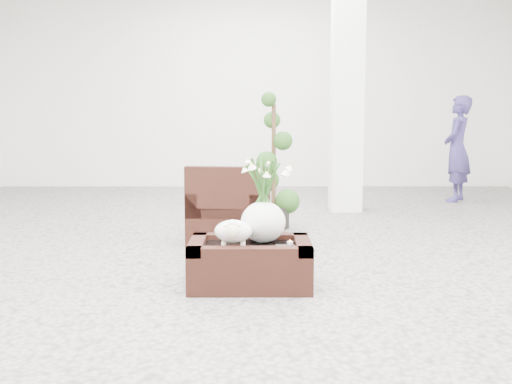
{
  "coord_description": "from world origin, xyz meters",
  "views": [
    {
      "loc": [
        -0.01,
        -5.25,
        1.28
      ],
      "look_at": [
        0.0,
        -0.1,
        0.62
      ],
      "focal_mm": 42.6,
      "sensor_mm": 36.0,
      "label": 1
    }
  ],
  "objects": [
    {
      "name": "ground",
      "position": [
        0.0,
        0.0,
        0.0
      ],
      "size": [
        11.0,
        11.0,
        0.0
      ],
      "primitive_type": "plane",
      "color": "gray",
      "rests_on": "ground"
    },
    {
      "name": "column",
      "position": [
        1.2,
        2.8,
        1.75
      ],
      "size": [
        0.4,
        0.4,
        3.5
      ],
      "primitive_type": "cube",
      "color": "white",
      "rests_on": "ground"
    },
    {
      "name": "coffee_table",
      "position": [
        -0.05,
        -0.82,
        0.16
      ],
      "size": [
        0.9,
        0.6,
        0.31
      ],
      "primitive_type": "cube",
      "color": "#35170F",
      "rests_on": "ground"
    },
    {
      "name": "sheep_figurine",
      "position": [
        -0.17,
        -0.92,
        0.42
      ],
      "size": [
        0.28,
        0.23,
        0.21
      ],
      "primitive_type": "ellipsoid",
      "color": "white",
      "rests_on": "coffee_table"
    },
    {
      "name": "planter_narcissus",
      "position": [
        0.05,
        -0.72,
        0.71
      ],
      "size": [
        0.44,
        0.44,
        0.8
      ],
      "primitive_type": null,
      "color": "white",
      "rests_on": "coffee_table"
    },
    {
      "name": "tealight",
      "position": [
        0.25,
        -0.8,
        0.33
      ],
      "size": [
        0.04,
        0.04,
        0.03
      ],
      "primitive_type": "cylinder",
      "color": "white",
      "rests_on": "coffee_table"
    },
    {
      "name": "armchair",
      "position": [
        -0.26,
        0.74,
        0.4
      ],
      "size": [
        0.83,
        0.8,
        0.79
      ],
      "primitive_type": "cube",
      "rotation": [
        0.0,
        0.0,
        3.01
      ],
      "color": "#35170F",
      "rests_on": "ground"
    },
    {
      "name": "topiary",
      "position": [
        0.2,
        1.55,
        0.75
      ],
      "size": [
        0.4,
        0.4,
        1.49
      ],
      "primitive_type": null,
      "color": "#224616",
      "rests_on": "ground"
    },
    {
      "name": "shopper",
      "position": [
        2.97,
        3.65,
        0.78
      ],
      "size": [
        0.6,
        0.67,
        1.55
      ],
      "primitive_type": "imported",
      "rotation": [
        0.0,
        0.0,
        -2.09
      ],
      "color": "navy",
      "rests_on": "ground"
    }
  ]
}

